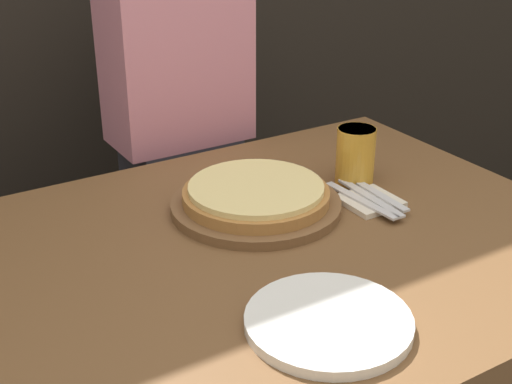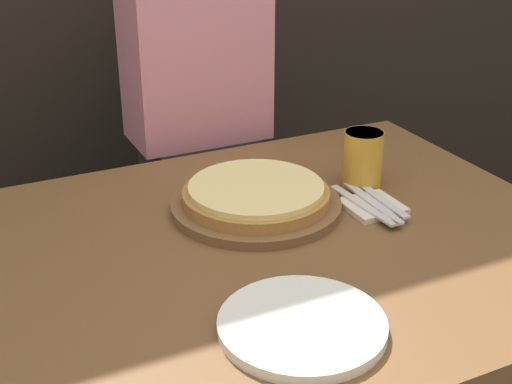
{
  "view_description": "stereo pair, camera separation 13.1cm",
  "coord_description": "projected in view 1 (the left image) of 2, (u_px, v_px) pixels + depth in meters",
  "views": [
    {
      "loc": [
        -0.63,
        -0.98,
        1.41
      ],
      "look_at": [
        0.06,
        0.13,
        0.8
      ],
      "focal_mm": 50.0,
      "sensor_mm": 36.0,
      "label": 1
    },
    {
      "loc": [
        -0.51,
        -1.04,
        1.41
      ],
      "look_at": [
        0.06,
        0.13,
        0.8
      ],
      "focal_mm": 50.0,
      "sensor_mm": 36.0,
      "label": 2
    }
  ],
  "objects": [
    {
      "name": "napkin_stack",
      "position": [
        370.0,
        201.0,
        1.48
      ],
      "size": [
        0.11,
        0.11,
        0.01
      ],
      "color": "beige",
      "rests_on": "dining_table"
    },
    {
      "name": "dinner_knife",
      "position": [
        370.0,
        197.0,
        1.48
      ],
      "size": [
        0.03,
        0.21,
        0.0
      ],
      "color": "silver",
      "rests_on": "napkin_stack"
    },
    {
      "name": "dinner_plate",
      "position": [
        328.0,
        322.0,
        1.09
      ],
      "size": [
        0.26,
        0.26,
        0.02
      ],
      "color": "white",
      "rests_on": "dining_table"
    },
    {
      "name": "fork",
      "position": [
        361.0,
        200.0,
        1.47
      ],
      "size": [
        0.03,
        0.21,
        0.0
      ],
      "color": "silver",
      "rests_on": "napkin_stack"
    },
    {
      "name": "diner_person",
      "position": [
        181.0,
        169.0,
        1.93
      ],
      "size": [
        0.35,
        0.2,
        1.33
      ],
      "color": "#33333D",
      "rests_on": "ground_plane"
    },
    {
      "name": "beer_glass",
      "position": [
        356.0,
        153.0,
        1.56
      ],
      "size": [
        0.09,
        0.09,
        0.13
      ],
      "color": "gold",
      "rests_on": "dining_table"
    },
    {
      "name": "spoon",
      "position": [
        379.0,
        195.0,
        1.49
      ],
      "size": [
        0.03,
        0.18,
        0.0
      ],
      "color": "silver",
      "rests_on": "napkin_stack"
    },
    {
      "name": "pizza_on_board",
      "position": [
        256.0,
        199.0,
        1.45
      ],
      "size": [
        0.35,
        0.35,
        0.06
      ],
      "color": "brown",
      "rests_on": "dining_table"
    }
  ]
}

